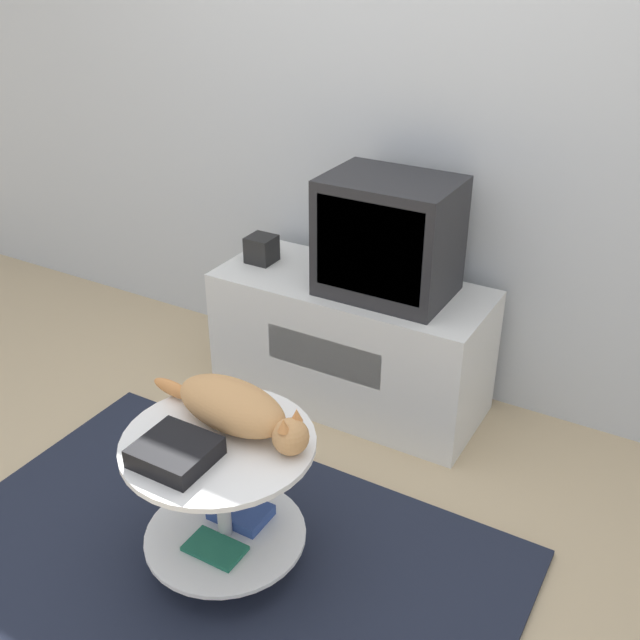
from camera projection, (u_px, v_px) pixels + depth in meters
The scene contains 9 objects.
ground_plane at pixel (214, 571), 2.41m from camera, with size 12.00×12.00×0.00m, color tan.
wall_back at pixel (416, 82), 2.88m from camera, with size 8.00×0.05×2.60m.
rug at pixel (214, 569), 2.41m from camera, with size 1.86×1.24×0.02m.
tv_stand at pixel (351, 342), 3.16m from camera, with size 1.13×0.47×0.56m.
tv at pixel (389, 237), 2.84m from camera, with size 0.50×0.36×0.46m.
speaker at pixel (262, 249), 3.19m from camera, with size 0.11×0.11×0.11m.
coffee_table at pixel (223, 490), 2.29m from camera, with size 0.58×0.58×0.49m.
dvd_box at pixel (175, 452), 2.10m from camera, with size 0.21×0.20×0.06m.
cat at pixel (236, 408), 2.22m from camera, with size 0.61×0.23×0.14m.
Camera 1 is at (1.17, -1.33, 1.86)m, focal length 42.00 mm.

